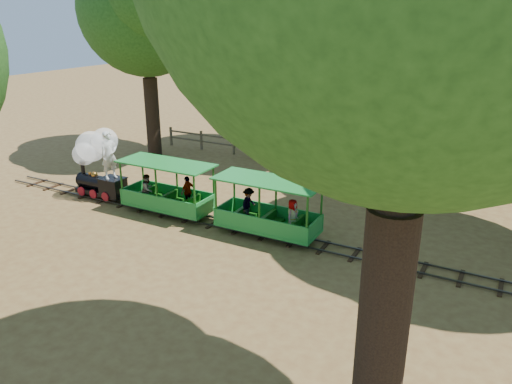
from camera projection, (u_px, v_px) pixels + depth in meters
The scene contains 12 objects.
ground at pixel (240, 229), 16.78m from camera, with size 90.00×90.00×0.00m, color olive.
track at pixel (240, 227), 16.75m from camera, with size 22.00×1.00×0.10m.
locomotive at pixel (96, 157), 19.13m from camera, with size 2.49×1.17×2.87m.
carriage_front at pixel (167, 194), 17.84m from camera, with size 3.50×1.43×1.82m.
carriage_rear at pixel (267, 214), 16.08m from camera, with size 3.50×1.43×1.82m.
oak_nw at pixel (145, 2), 23.14m from camera, with size 7.73×6.80×10.11m.
oak_ne at pixel (470, 18), 18.32m from camera, with size 7.38×6.50×9.35m.
fence at pixel (326, 156), 23.20m from camera, with size 18.10×0.10×1.00m.
shrub_west at pixel (276, 139), 25.65m from camera, with size 2.15×1.65×1.49m, color #2D6B1E.
shrub_mid_w at pixel (326, 138), 24.33m from camera, with size 3.13×2.41×2.17m, color #2D6B1E.
shrub_mid_e at pixel (446, 159), 21.91m from camera, with size 2.29×1.76×1.58m, color #2D6B1E.
shrub_east at pixel (486, 160), 21.13m from camera, with size 2.81×2.16×1.94m, color #2D6B1E.
Camera 1 is at (7.79, -13.24, 6.89)m, focal length 35.00 mm.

